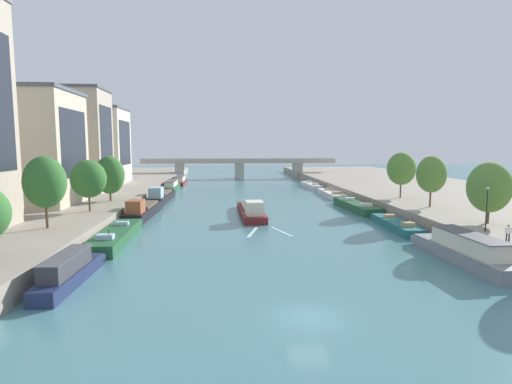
# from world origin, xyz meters

# --- Properties ---
(ground_plane) EXTENTS (400.00, 400.00, 0.00)m
(ground_plane) POSITION_xyz_m (0.00, 0.00, 0.00)
(ground_plane) COLOR teal
(quay_left) EXTENTS (36.00, 170.00, 1.97)m
(quay_left) POSITION_xyz_m (-37.09, 55.00, 0.98)
(quay_left) COLOR gray
(quay_left) RESTS_ON ground
(quay_right) EXTENTS (36.00, 170.00, 1.97)m
(quay_right) POSITION_xyz_m (37.09, 55.00, 0.98)
(quay_right) COLOR gray
(quay_right) RESTS_ON ground
(barge_midriver) EXTENTS (3.69, 17.25, 2.91)m
(barge_midriver) POSITION_xyz_m (-1.06, 37.12, 0.85)
(barge_midriver) COLOR maroon
(barge_midriver) RESTS_ON ground
(wake_behind_barge) EXTENTS (5.60, 5.96, 0.03)m
(wake_behind_barge) POSITION_xyz_m (0.09, 25.44, 0.01)
(wake_behind_barge) COLOR silver
(wake_behind_barge) RESTS_ON ground
(moored_boat_left_near) EXTENTS (2.26, 11.08, 2.48)m
(moored_boat_left_near) POSITION_xyz_m (-17.15, 7.66, 1.03)
(moored_boat_left_near) COLOR #1E284C
(moored_boat_left_near) RESTS_ON ground
(moored_boat_left_lone) EXTENTS (3.28, 15.74, 2.39)m
(moored_boat_left_lone) POSITION_xyz_m (-17.21, 21.82, 0.67)
(moored_boat_left_lone) COLOR #235633
(moored_boat_left_lone) RESTS_ON ground
(moored_boat_left_downstream) EXTENTS (3.38, 16.05, 3.13)m
(moored_boat_left_downstream) POSITION_xyz_m (-17.20, 37.81, 0.98)
(moored_boat_left_downstream) COLOR black
(moored_boat_left_downstream) RESTS_ON ground
(moored_boat_left_gap_after) EXTENTS (3.43, 16.82, 3.20)m
(moored_boat_left_gap_after) POSITION_xyz_m (-17.08, 54.69, 0.99)
(moored_boat_left_gap_after) COLOR black
(moored_boat_left_gap_after) RESTS_ON ground
(moored_boat_left_far) EXTENTS (2.69, 14.72, 2.44)m
(moored_boat_left_far) POSITION_xyz_m (-17.41, 73.45, 1.03)
(moored_boat_left_far) COLOR #235633
(moored_boat_left_far) RESTS_ON ground
(moored_boat_left_end) EXTENTS (2.91, 14.74, 2.31)m
(moored_boat_left_end) POSITION_xyz_m (-17.10, 90.04, 0.96)
(moored_boat_left_end) COLOR maroon
(moored_boat_left_end) RESTS_ON ground
(moored_boat_right_second) EXTENTS (3.20, 14.34, 2.79)m
(moored_boat_right_second) POSITION_xyz_m (16.67, 10.85, 1.17)
(moored_boat_right_second) COLOR gray
(moored_boat_right_second) RESTS_ON ground
(moored_boat_right_lone) EXTENTS (3.14, 13.09, 2.11)m
(moored_boat_right_lone) POSITION_xyz_m (16.94, 26.33, 0.53)
(moored_boat_right_lone) COLOR #23666B
(moored_boat_right_lone) RESTS_ON ground
(moored_boat_right_far) EXTENTS (3.63, 15.89, 2.33)m
(moored_boat_right_far) POSITION_xyz_m (16.80, 42.00, 0.64)
(moored_boat_right_far) COLOR #235633
(moored_boat_right_far) RESTS_ON ground
(moored_boat_right_midway) EXTENTS (3.49, 15.52, 2.10)m
(moored_boat_right_midway) POSITION_xyz_m (17.42, 59.93, 0.53)
(moored_boat_right_midway) COLOR silver
(moored_boat_right_midway) RESTS_ON ground
(moored_boat_right_near) EXTENTS (2.71, 14.65, 2.20)m
(moored_boat_right_near) POSITION_xyz_m (16.90, 77.41, 0.57)
(moored_boat_right_near) COLOR silver
(moored_boat_right_near) RESTS_ON ground
(tree_left_end_of_row) EXTENTS (4.26, 4.26, 7.57)m
(tree_left_end_of_row) POSITION_xyz_m (-23.77, 20.07, 6.83)
(tree_left_end_of_row) COLOR brown
(tree_left_end_of_row) RESTS_ON quay_left
(tree_left_third) EXTENTS (4.57, 4.57, 6.80)m
(tree_left_third) POSITION_xyz_m (-22.89, 31.17, 6.27)
(tree_left_third) COLOR brown
(tree_left_third) RESTS_ON quay_left
(tree_left_past_mid) EXTENTS (4.55, 4.55, 7.01)m
(tree_left_past_mid) POSITION_xyz_m (-22.96, 41.56, 6.02)
(tree_left_past_mid) COLOR brown
(tree_left_past_mid) RESTS_ON quay_left
(tree_right_by_lamp) EXTENTS (4.66, 4.66, 6.87)m
(tree_right_by_lamp) POSITION_xyz_m (24.19, 18.94, 6.02)
(tree_right_by_lamp) COLOR brown
(tree_right_by_lamp) RESTS_ON quay_right
(tree_right_nearest) EXTENTS (4.07, 4.07, 7.22)m
(tree_right_nearest) POSITION_xyz_m (23.95, 31.30, 6.60)
(tree_right_nearest) COLOR brown
(tree_right_nearest) RESTS_ON quay_right
(tree_right_second) EXTENTS (4.66, 4.66, 7.53)m
(tree_right_second) POSITION_xyz_m (24.23, 41.73, 6.80)
(tree_right_second) COLOR brown
(tree_right_second) RESTS_ON quay_right
(lamppost_right_bank) EXTENTS (0.28, 0.28, 4.54)m
(lamppost_right_bank) POSITION_xyz_m (21.26, 14.88, 4.46)
(lamppost_right_bank) COLOR black
(lamppost_right_bank) RESTS_ON quay_right
(building_left_corner) EXTENTS (14.23, 13.08, 16.74)m
(building_left_corner) POSITION_xyz_m (-33.86, 38.24, 10.36)
(building_left_corner) COLOR beige
(building_left_corner) RESTS_ON quay_left
(building_left_middle) EXTENTS (14.22, 10.00, 19.21)m
(building_left_middle) POSITION_xyz_m (-33.86, 55.29, 11.59)
(building_left_middle) COLOR #B2A38E
(building_left_middle) RESTS_ON quay_left
(building_left_far_end) EXTENTS (12.49, 13.09, 17.25)m
(building_left_far_end) POSITION_xyz_m (-33.86, 73.40, 10.61)
(building_left_far_end) COLOR beige
(building_left_far_end) RESTS_ON quay_left
(bridge_far) EXTENTS (62.18, 4.40, 6.39)m
(bridge_far) POSITION_xyz_m (0.00, 108.95, 4.09)
(bridge_far) COLOR #ADA899
(bridge_far) RESTS_ON ground
(person_on_quay) EXTENTS (0.46, 0.35, 1.62)m
(person_on_quay) POSITION_xyz_m (20.21, 10.13, 2.90)
(person_on_quay) COLOR #2D2D38
(person_on_quay) RESTS_ON quay_right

